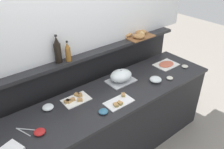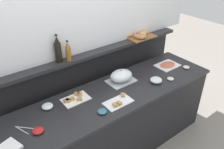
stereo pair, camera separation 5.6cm
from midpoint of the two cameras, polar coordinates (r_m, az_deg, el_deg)
name	(u,v)px [view 2 (the right image)]	position (r m, az deg, el deg)	size (l,w,h in m)	color
ground_plane	(89,124)	(3.54, -5.36, -12.37)	(12.00, 12.00, 0.00)	gray
buffet_counter	(113,124)	(2.86, 0.82, -12.27)	(2.70, 0.72, 0.92)	black
back_ledge_unit	(89,91)	(3.08, -5.31, -4.08)	(2.85, 0.22, 1.25)	black
sandwich_platter_front	(75,99)	(2.50, -8.63, -6.04)	(0.29, 0.19, 0.04)	white
sandwich_platter_side	(118,102)	(2.43, 2.28, -6.89)	(0.31, 0.18, 0.04)	white
cold_cuts_platter	(168,65)	(3.22, 14.27, 2.29)	(0.32, 0.24, 0.02)	white
serving_cloche	(121,76)	(2.74, 2.93, -0.44)	(0.34, 0.24, 0.17)	#B7BABF
glass_bowl_large	(156,80)	(2.81, 11.58, -1.41)	(0.15, 0.15, 0.06)	silver
glass_bowl_medium	(47,106)	(2.44, -15.28, -7.73)	(0.12, 0.12, 0.05)	silver
condiment_bowl_dark	(102,111)	(2.30, -1.78, -9.24)	(0.10, 0.10, 0.03)	teal
condiment_bowl_teal	(38,131)	(2.19, -17.39, -13.30)	(0.10, 0.10, 0.04)	red
condiment_bowl_red	(170,79)	(2.90, 15.01, -1.02)	(0.08, 0.08, 0.03)	silver
condiment_bowl_cream	(186,67)	(3.22, 18.65, 1.75)	(0.09, 0.09, 0.03)	silver
serving_tongs	(23,129)	(2.27, -20.81, -12.67)	(0.14, 0.18, 0.01)	#B7BABF
napkin_stack	(8,148)	(2.13, -23.89, -16.64)	(0.17, 0.17, 0.03)	white
vinegar_bottle_amber	(68,52)	(2.54, -10.32, 5.64)	(0.06, 0.06, 0.24)	#8E5B23
wine_bottle_dark	(58,50)	(2.51, -12.82, 6.08)	(0.08, 0.08, 0.32)	black
bread_basket	(140,35)	(3.18, 7.60, 9.76)	(0.41, 0.28, 0.08)	brown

